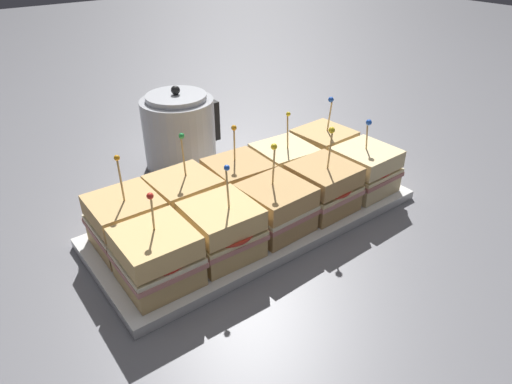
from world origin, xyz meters
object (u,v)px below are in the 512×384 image
(sandwich_front_left, at_px, (222,230))
(sandwich_back_right, at_px, (284,166))
(kettle_steel, at_px, (180,131))
(sandwich_back_far_left, at_px, (126,222))
(sandwich_back_left, at_px, (185,200))
(sandwich_back_far_right, at_px, (323,150))
(sandwich_front_right, at_px, (323,187))
(sandwich_back_center, at_px, (239,182))
(sandwich_front_far_right, at_px, (365,170))
(serving_platter, at_px, (256,217))
(sandwich_front_far_left, at_px, (157,257))
(sandwich_front_center, at_px, (276,207))

(sandwich_front_left, height_order, sandwich_back_right, sandwich_front_left)
(kettle_steel, bearing_deg, sandwich_back_far_left, -134.60)
(sandwich_back_left, bearing_deg, sandwich_back_far_right, 0.03)
(sandwich_front_left, relative_size, kettle_steel, 0.86)
(sandwich_back_far_right, bearing_deg, sandwich_front_right, -134.49)
(sandwich_back_far_left, distance_m, sandwich_back_right, 0.35)
(sandwich_front_left, height_order, sandwich_back_center, sandwich_front_left)
(sandwich_front_far_right, relative_size, kettle_steel, 0.79)
(sandwich_front_left, distance_m, sandwich_front_far_right, 0.35)
(sandwich_front_left, xyz_separation_m, sandwich_back_center, (0.12, 0.12, -0.00))
(sandwich_front_far_right, bearing_deg, sandwich_front_left, -179.89)
(sandwich_back_far_right, bearing_deg, serving_platter, -165.73)
(sandwich_front_right, xyz_separation_m, kettle_steel, (-0.11, 0.36, 0.02))
(sandwich_front_far_left, relative_size, sandwich_back_right, 0.94)
(serving_platter, relative_size, sandwich_front_far_left, 4.04)
(serving_platter, relative_size, sandwich_back_far_left, 3.61)
(sandwich_back_far_left, bearing_deg, sandwich_front_center, -26.43)
(sandwich_back_far_left, distance_m, sandwich_back_center, 0.23)
(sandwich_front_left, bearing_deg, sandwich_back_far_right, 18.90)
(sandwich_front_left, xyz_separation_m, sandwich_back_right, (0.23, 0.12, -0.00))
(sandwich_front_left, xyz_separation_m, sandwich_back_far_right, (0.35, 0.12, -0.00))
(sandwich_front_far_left, xyz_separation_m, sandwich_back_left, (0.12, 0.12, 0.00))
(sandwich_front_far_right, bearing_deg, kettle_steel, 122.46)
(sandwich_front_center, xyz_separation_m, sandwich_front_far_right, (0.23, -0.00, 0.00))
(sandwich_front_right, xyz_separation_m, sandwich_back_far_left, (-0.35, 0.12, -0.00))
(sandwich_front_far_left, height_order, sandwich_front_right, sandwich_front_right)
(sandwich_front_left, xyz_separation_m, kettle_steel, (0.12, 0.36, 0.02))
(serving_platter, bearing_deg, sandwich_back_far_right, 14.27)
(sandwich_front_far_right, bearing_deg, sandwich_front_center, 179.73)
(sandwich_front_center, height_order, sandwich_back_left, sandwich_back_left)
(sandwich_back_far_left, distance_m, kettle_steel, 0.34)
(sandwich_back_center, height_order, kettle_steel, kettle_steel)
(sandwich_front_far_right, distance_m, sandwich_back_left, 0.37)
(sandwich_front_right, height_order, sandwich_back_left, same)
(sandwich_back_left, bearing_deg, serving_platter, -26.36)
(sandwich_front_left, height_order, sandwich_front_center, same)
(sandwich_front_center, distance_m, sandwich_front_far_right, 0.23)
(sandwich_front_center, height_order, kettle_steel, kettle_steel)
(sandwich_back_far_right, bearing_deg, kettle_steel, 133.34)
(serving_platter, bearing_deg, sandwich_back_far_left, 166.11)
(sandwich_front_far_right, height_order, sandwich_back_far_left, sandwich_back_far_left)
(sandwich_front_far_left, distance_m, sandwich_front_left, 0.12)
(sandwich_front_right, distance_m, sandwich_back_left, 0.26)
(sandwich_front_left, bearing_deg, sandwich_back_far_left, 134.61)
(sandwich_back_left, xyz_separation_m, kettle_steel, (0.13, 0.24, 0.02))
(sandwich_back_far_left, bearing_deg, kettle_steel, 45.40)
(sandwich_back_far_left, xyz_separation_m, sandwich_back_left, (0.11, 0.00, 0.00))
(sandwich_back_far_right, bearing_deg, sandwich_front_far_right, -89.18)
(kettle_steel, bearing_deg, sandwich_back_right, -65.61)
(serving_platter, distance_m, sandwich_front_center, 0.08)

